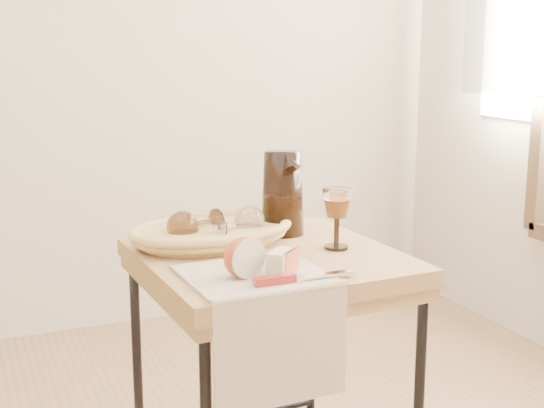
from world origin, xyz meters
name	(u,v)px	position (x,y,z in m)	size (l,w,h in m)	color
wall_back	(32,4)	(0.00, 1.80, 1.35)	(3.60, 0.00, 2.70)	beige
side_table	(269,397)	(0.33, 0.21, 0.36)	(0.57, 0.57, 0.72)	brown
tea_towel	(255,275)	(0.23, 0.06, 0.73)	(0.29, 0.26, 0.01)	#F4DEC7
bread_basket	(213,235)	(0.23, 0.34, 0.75)	(0.36, 0.25, 0.05)	tan
goblet_lying_a	(197,224)	(0.20, 0.36, 0.77)	(0.12, 0.08, 0.08)	brown
goblet_lying_b	(237,224)	(0.29, 0.32, 0.77)	(0.12, 0.08, 0.08)	white
pitcher	(283,193)	(0.43, 0.37, 0.83)	(0.15, 0.23, 0.25)	black
wine_goblet	(337,219)	(0.49, 0.19, 0.80)	(0.07, 0.07, 0.15)	white
apple_half	(242,256)	(0.20, 0.06, 0.77)	(0.09, 0.05, 0.08)	red
apple_wedge	(281,262)	(0.28, 0.04, 0.75)	(0.07, 0.04, 0.05)	beige
table_knife	(302,276)	(0.30, -0.02, 0.74)	(0.22, 0.02, 0.02)	silver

